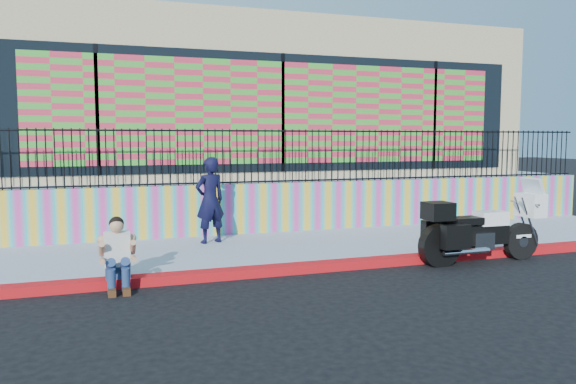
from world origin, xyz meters
name	(u,v)px	position (x,y,z in m)	size (l,w,h in m)	color
ground	(357,268)	(0.00, 0.00, 0.00)	(90.00, 90.00, 0.00)	black
red_curb	(357,264)	(0.00, 0.00, 0.07)	(16.00, 0.30, 0.15)	#AD0C11
sidewalk	(321,246)	(0.00, 1.65, 0.07)	(16.00, 3.00, 0.15)	#99A2B8
mural_wall	(295,206)	(0.00, 3.25, 0.70)	(16.00, 0.20, 1.10)	#DB399A
metal_fence	(295,156)	(0.00, 3.25, 1.85)	(15.80, 0.04, 1.20)	black
elevated_platform	(240,190)	(0.00, 8.35, 0.62)	(16.00, 10.00, 1.25)	#99A2B8
storefront_building	(241,105)	(0.00, 8.13, 3.25)	(14.00, 8.06, 4.00)	tan
police_motorcycle	(480,228)	(2.26, -0.35, 0.64)	(2.44, 0.81, 1.52)	black
police_officer	(210,200)	(-2.12, 2.37, 1.01)	(0.63, 0.41, 1.73)	black
seated_man	(118,261)	(-3.99, -0.18, 0.45)	(0.54, 0.71, 1.06)	navy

